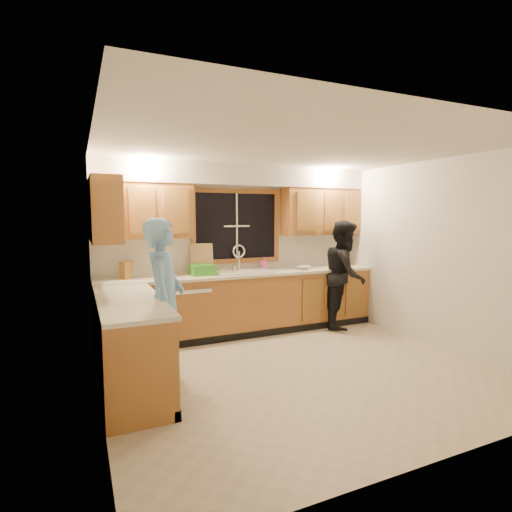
% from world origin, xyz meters
% --- Properties ---
extents(floor, '(4.20, 4.20, 0.00)m').
position_xyz_m(floor, '(0.00, 0.00, 0.00)').
color(floor, '#C0B194').
rests_on(floor, ground).
extents(ceiling, '(4.20, 4.20, 0.00)m').
position_xyz_m(ceiling, '(0.00, 0.00, 2.50)').
color(ceiling, silver).
extents(wall_back, '(4.20, 0.00, 4.20)m').
position_xyz_m(wall_back, '(0.00, 1.90, 1.25)').
color(wall_back, silver).
rests_on(wall_back, ground).
extents(wall_left, '(0.00, 3.80, 3.80)m').
position_xyz_m(wall_left, '(-2.10, 0.00, 1.25)').
color(wall_left, silver).
rests_on(wall_left, ground).
extents(wall_right, '(0.00, 3.80, 3.80)m').
position_xyz_m(wall_right, '(2.10, 0.00, 1.25)').
color(wall_right, silver).
rests_on(wall_right, ground).
extents(base_cabinets_back, '(4.20, 0.60, 0.88)m').
position_xyz_m(base_cabinets_back, '(0.00, 1.60, 0.44)').
color(base_cabinets_back, '#AC6C32').
rests_on(base_cabinets_back, ground).
extents(base_cabinets_left, '(0.60, 1.90, 0.88)m').
position_xyz_m(base_cabinets_left, '(-1.80, 0.35, 0.44)').
color(base_cabinets_left, '#AC6C32').
rests_on(base_cabinets_left, ground).
extents(countertop_back, '(4.20, 0.63, 0.04)m').
position_xyz_m(countertop_back, '(0.00, 1.58, 0.90)').
color(countertop_back, beige).
rests_on(countertop_back, base_cabinets_back).
extents(countertop_left, '(0.63, 1.90, 0.04)m').
position_xyz_m(countertop_left, '(-1.79, 0.35, 0.90)').
color(countertop_left, beige).
rests_on(countertop_left, base_cabinets_left).
extents(upper_cabinets_left, '(1.35, 0.33, 0.75)m').
position_xyz_m(upper_cabinets_left, '(-1.43, 1.73, 1.83)').
color(upper_cabinets_left, '#AC6C32').
rests_on(upper_cabinets_left, wall_back).
extents(upper_cabinets_right, '(1.35, 0.33, 0.75)m').
position_xyz_m(upper_cabinets_right, '(1.43, 1.73, 1.83)').
color(upper_cabinets_right, '#AC6C32').
rests_on(upper_cabinets_right, wall_back).
extents(upper_cabinets_return, '(0.33, 0.90, 0.75)m').
position_xyz_m(upper_cabinets_return, '(-1.94, 1.12, 1.83)').
color(upper_cabinets_return, '#AC6C32').
rests_on(upper_cabinets_return, wall_left).
extents(soffit, '(4.20, 0.35, 0.30)m').
position_xyz_m(soffit, '(0.00, 1.72, 2.35)').
color(soffit, beige).
rests_on(soffit, wall_back).
extents(window_frame, '(1.44, 0.03, 1.14)m').
position_xyz_m(window_frame, '(0.00, 1.89, 1.60)').
color(window_frame, black).
rests_on(window_frame, wall_back).
extents(sink, '(0.86, 0.52, 0.57)m').
position_xyz_m(sink, '(0.00, 1.60, 0.86)').
color(sink, silver).
rests_on(sink, countertop_back).
extents(dishwasher, '(0.60, 0.56, 0.82)m').
position_xyz_m(dishwasher, '(-0.85, 1.59, 0.41)').
color(dishwasher, silver).
rests_on(dishwasher, floor).
extents(stove, '(0.58, 0.75, 0.90)m').
position_xyz_m(stove, '(-1.80, -0.22, 0.45)').
color(stove, silver).
rests_on(stove, floor).
extents(man, '(0.61, 0.74, 1.74)m').
position_xyz_m(man, '(-1.43, 0.33, 0.87)').
color(man, '#72A9D7').
rests_on(man, floor).
extents(woman, '(1.02, 1.04, 1.69)m').
position_xyz_m(woman, '(1.57, 1.25, 0.84)').
color(woman, black).
rests_on(woman, floor).
extents(knife_block, '(0.17, 0.16, 0.24)m').
position_xyz_m(knife_block, '(-1.67, 1.68, 1.04)').
color(knife_block, '#9C692B').
rests_on(knife_block, countertop_back).
extents(cutting_board, '(0.34, 0.16, 0.43)m').
position_xyz_m(cutting_board, '(-0.59, 1.79, 1.14)').
color(cutting_board, tan).
rests_on(cutting_board, countertop_back).
extents(dish_crate, '(0.33, 0.31, 0.15)m').
position_xyz_m(dish_crate, '(-0.64, 1.61, 0.99)').
color(dish_crate, '#369326').
rests_on(dish_crate, countertop_back).
extents(soap_bottle, '(0.10, 0.10, 0.20)m').
position_xyz_m(soap_bottle, '(0.41, 1.76, 1.02)').
color(soap_bottle, '#DF5491').
rests_on(soap_bottle, countertop_back).
extents(bowl, '(0.26, 0.26, 0.06)m').
position_xyz_m(bowl, '(0.98, 1.54, 0.95)').
color(bowl, silver).
rests_on(bowl, countertop_back).
extents(can_left, '(0.08, 0.08, 0.12)m').
position_xyz_m(can_left, '(-0.38, 1.47, 0.98)').
color(can_left, beige).
rests_on(can_left, countertop_back).
extents(can_right, '(0.09, 0.09, 0.13)m').
position_xyz_m(can_right, '(-0.19, 1.49, 0.99)').
color(can_right, beige).
rests_on(can_right, countertop_back).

